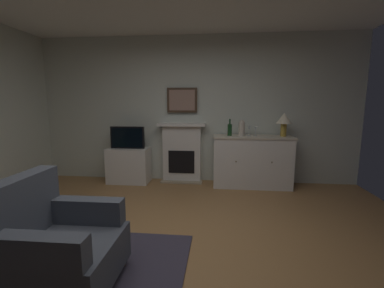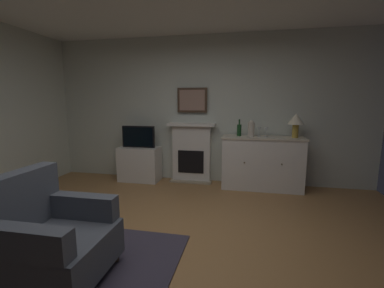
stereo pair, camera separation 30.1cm
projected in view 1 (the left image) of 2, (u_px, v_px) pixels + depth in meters
ground_plane at (172, 258)px, 2.57m from camera, size 5.91×5.10×0.10m
wall_rear at (195, 110)px, 4.82m from camera, size 5.91×0.06×2.67m
area_rug at (80, 273)px, 2.26m from camera, size 1.82×1.45×0.02m
fireplace_unit at (182, 153)px, 4.85m from camera, size 0.87×0.30×1.10m
framed_picture at (182, 100)px, 4.74m from camera, size 0.55×0.04×0.45m
sideboard_cabinet at (252, 161)px, 4.56m from camera, size 1.37×0.49×0.90m
table_lamp at (284, 120)px, 4.39m from camera, size 0.26×0.26×0.40m
wine_bottle at (230, 129)px, 4.53m from camera, size 0.08×0.08×0.29m
wine_glass_left at (249, 129)px, 4.51m from camera, size 0.07×0.07×0.16m
wine_glass_center at (256, 129)px, 4.47m from camera, size 0.07×0.07×0.16m
vase_decorative at (242, 128)px, 4.44m from camera, size 0.11×0.11×0.28m
tv_cabinet at (129, 165)px, 4.82m from camera, size 0.75×0.42×0.64m
tv_set at (127, 138)px, 4.72m from camera, size 0.62×0.07×0.40m
armchair at (56, 245)px, 2.02m from camera, size 0.82×0.79×0.92m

